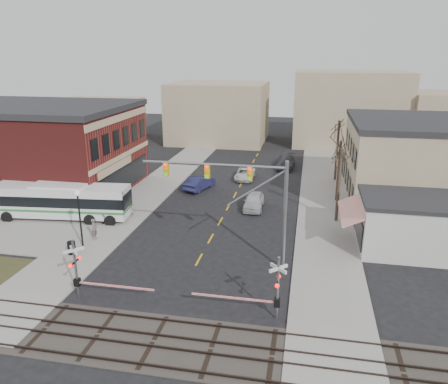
{
  "coord_description": "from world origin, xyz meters",
  "views": [
    {
      "loc": [
        7.6,
        -26.84,
        14.89
      ],
      "look_at": [
        0.73,
        8.1,
        3.5
      ],
      "focal_mm": 35.0,
      "sensor_mm": 36.0,
      "label": 1
    }
  ],
  "objects_px": {
    "rr_crossing_west": "(82,270)",
    "car_c": "(245,174)",
    "car_a": "(254,201)",
    "trash_bin": "(72,248)",
    "pedestrian_near": "(94,229)",
    "car_b": "(200,183)",
    "car_d": "(286,162)",
    "street_lamp": "(79,207)",
    "pedestrian_far": "(106,215)",
    "rr_crossing_east": "(270,288)",
    "transit_bus": "(61,200)",
    "traffic_signal_mast": "(245,191)"
  },
  "relations": [
    {
      "from": "pedestrian_near",
      "to": "street_lamp",
      "type": "bearing_deg",
      "value": 163.28
    },
    {
      "from": "car_a",
      "to": "car_d",
      "type": "bearing_deg",
      "value": 81.28
    },
    {
      "from": "transit_bus",
      "to": "rr_crossing_west",
      "type": "xyz_separation_m",
      "value": [
        8.81,
        -12.43,
        0.14
      ]
    },
    {
      "from": "rr_crossing_west",
      "to": "car_b",
      "type": "xyz_separation_m",
      "value": [
        1.47,
        23.92,
        -1.19
      ]
    },
    {
      "from": "car_c",
      "to": "transit_bus",
      "type": "bearing_deg",
      "value": -132.38
    },
    {
      "from": "transit_bus",
      "to": "car_b",
      "type": "distance_m",
      "value": 15.46
    },
    {
      "from": "transit_bus",
      "to": "pedestrian_near",
      "type": "relative_size",
      "value": 7.06
    },
    {
      "from": "car_b",
      "to": "street_lamp",
      "type": "bearing_deg",
      "value": 89.1
    },
    {
      "from": "rr_crossing_west",
      "to": "trash_bin",
      "type": "bearing_deg",
      "value": 125.93
    },
    {
      "from": "rr_crossing_west",
      "to": "car_c",
      "type": "relative_size",
      "value": 1.2
    },
    {
      "from": "trash_bin",
      "to": "car_c",
      "type": "distance_m",
      "value": 25.6
    },
    {
      "from": "car_b",
      "to": "car_d",
      "type": "distance_m",
      "value": 14.84
    },
    {
      "from": "car_a",
      "to": "car_d",
      "type": "relative_size",
      "value": 0.84
    },
    {
      "from": "transit_bus",
      "to": "traffic_signal_mast",
      "type": "height_order",
      "value": "traffic_signal_mast"
    },
    {
      "from": "transit_bus",
      "to": "car_b",
      "type": "height_order",
      "value": "transit_bus"
    },
    {
      "from": "car_c",
      "to": "pedestrian_near",
      "type": "height_order",
      "value": "pedestrian_near"
    },
    {
      "from": "rr_crossing_west",
      "to": "pedestrian_far",
      "type": "xyz_separation_m",
      "value": [
        -4.13,
        11.72,
        -0.95
      ]
    },
    {
      "from": "rr_crossing_east",
      "to": "pedestrian_near",
      "type": "relative_size",
      "value": 3.08
    },
    {
      "from": "street_lamp",
      "to": "pedestrian_near",
      "type": "relative_size",
      "value": 2.55
    },
    {
      "from": "transit_bus",
      "to": "street_lamp",
      "type": "height_order",
      "value": "street_lamp"
    },
    {
      "from": "street_lamp",
      "to": "trash_bin",
      "type": "height_order",
      "value": "street_lamp"
    },
    {
      "from": "transit_bus",
      "to": "pedestrian_near",
      "type": "height_order",
      "value": "transit_bus"
    },
    {
      "from": "trash_bin",
      "to": "pedestrian_near",
      "type": "distance_m",
      "value": 2.95
    },
    {
      "from": "rr_crossing_west",
      "to": "car_a",
      "type": "height_order",
      "value": "rr_crossing_west"
    },
    {
      "from": "street_lamp",
      "to": "car_d",
      "type": "height_order",
      "value": "street_lamp"
    },
    {
      "from": "pedestrian_near",
      "to": "pedestrian_far",
      "type": "bearing_deg",
      "value": 9.68
    },
    {
      "from": "rr_crossing_east",
      "to": "pedestrian_far",
      "type": "xyz_separation_m",
      "value": [
        -15.84,
        11.65,
        -0.95
      ]
    },
    {
      "from": "rr_crossing_east",
      "to": "rr_crossing_west",
      "type": "bearing_deg",
      "value": -179.65
    },
    {
      "from": "car_b",
      "to": "rr_crossing_west",
      "type": "bearing_deg",
      "value": 103.37
    },
    {
      "from": "transit_bus",
      "to": "car_a",
      "type": "xyz_separation_m",
      "value": [
        17.17,
        6.29,
        -1.05
      ]
    },
    {
      "from": "traffic_signal_mast",
      "to": "street_lamp",
      "type": "bearing_deg",
      "value": 177.31
    },
    {
      "from": "rr_crossing_west",
      "to": "rr_crossing_east",
      "type": "relative_size",
      "value": 1.0
    },
    {
      "from": "car_b",
      "to": "pedestrian_near",
      "type": "bearing_deg",
      "value": 88.97
    },
    {
      "from": "pedestrian_far",
      "to": "car_b",
      "type": "bearing_deg",
      "value": 40.32
    },
    {
      "from": "car_c",
      "to": "pedestrian_far",
      "type": "bearing_deg",
      "value": -120.97
    },
    {
      "from": "rr_crossing_west",
      "to": "trash_bin",
      "type": "relative_size",
      "value": 5.61
    },
    {
      "from": "rr_crossing_west",
      "to": "pedestrian_far",
      "type": "height_order",
      "value": "rr_crossing_west"
    },
    {
      "from": "rr_crossing_west",
      "to": "pedestrian_near",
      "type": "height_order",
      "value": "rr_crossing_west"
    },
    {
      "from": "transit_bus",
      "to": "street_lamp",
      "type": "relative_size",
      "value": 2.76
    },
    {
      "from": "pedestrian_near",
      "to": "car_b",
      "type": "bearing_deg",
      "value": -18.4
    },
    {
      "from": "transit_bus",
      "to": "car_c",
      "type": "distance_m",
      "value": 22.29
    },
    {
      "from": "transit_bus",
      "to": "car_d",
      "type": "distance_m",
      "value": 30.26
    },
    {
      "from": "trash_bin",
      "to": "car_b",
      "type": "relative_size",
      "value": 0.21
    },
    {
      "from": "traffic_signal_mast",
      "to": "car_c",
      "type": "height_order",
      "value": "traffic_signal_mast"
    },
    {
      "from": "transit_bus",
      "to": "traffic_signal_mast",
      "type": "bearing_deg",
      "value": -18.39
    },
    {
      "from": "rr_crossing_east",
      "to": "car_c",
      "type": "xyz_separation_m",
      "value": [
        -5.78,
        29.05,
        -1.32
      ]
    },
    {
      "from": "trash_bin",
      "to": "pedestrian_far",
      "type": "relative_size",
      "value": 0.56
    },
    {
      "from": "car_c",
      "to": "car_d",
      "type": "bearing_deg",
      "value": 54.0
    },
    {
      "from": "street_lamp",
      "to": "car_b",
      "type": "distance_m",
      "value": 17.91
    },
    {
      "from": "pedestrian_near",
      "to": "car_d",
      "type": "bearing_deg",
      "value": -27.77
    }
  ]
}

